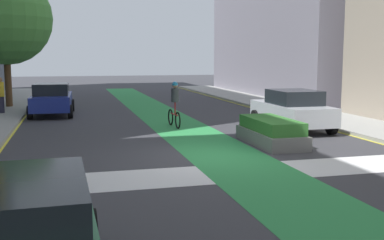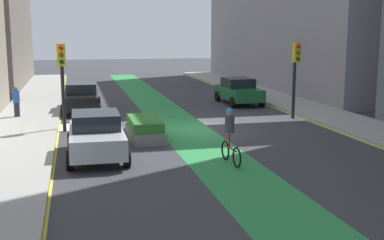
{
  "view_description": "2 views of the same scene",
  "coord_description": "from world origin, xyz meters",
  "px_view_note": "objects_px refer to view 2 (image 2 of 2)",
  "views": [
    {
      "loc": [
        -3.85,
        -12.64,
        2.83
      ],
      "look_at": [
        -0.17,
        1.44,
        0.87
      ],
      "focal_mm": 43.79,
      "sensor_mm": 36.0,
      "label": 1
    },
    {
      "loc": [
        5.2,
        21.27,
        4.34
      ],
      "look_at": [
        0.66,
        2.09,
        0.85
      ],
      "focal_mm": 46.72,
      "sensor_mm": 36.0,
      "label": 2
    }
  ],
  "objects_px": {
    "traffic_signal_near_left": "(296,66)",
    "car_green_left_near": "(239,91)",
    "car_black_right_near": "(82,97)",
    "median_planter": "(145,129)",
    "pedestrian_sidewalk_right_a": "(16,101)",
    "cyclist_in_lane": "(230,135)",
    "car_silver_right_far": "(96,135)",
    "traffic_signal_near_right": "(62,70)"
  },
  "relations": [
    {
      "from": "traffic_signal_near_left",
      "to": "median_planter",
      "type": "distance_m",
      "value": 8.84
    },
    {
      "from": "traffic_signal_near_left",
      "to": "car_green_left_near",
      "type": "height_order",
      "value": "traffic_signal_near_left"
    },
    {
      "from": "car_silver_right_far",
      "to": "cyclist_in_lane",
      "type": "distance_m",
      "value": 4.67
    },
    {
      "from": "pedestrian_sidewalk_right_a",
      "to": "median_planter",
      "type": "height_order",
      "value": "pedestrian_sidewalk_right_a"
    },
    {
      "from": "car_black_right_near",
      "to": "cyclist_in_lane",
      "type": "height_order",
      "value": "cyclist_in_lane"
    },
    {
      "from": "traffic_signal_near_right",
      "to": "traffic_signal_near_left",
      "type": "distance_m",
      "value": 11.26
    },
    {
      "from": "pedestrian_sidewalk_right_a",
      "to": "median_planter",
      "type": "xyz_separation_m",
      "value": [
        -5.59,
        6.04,
        -0.51
      ]
    },
    {
      "from": "traffic_signal_near_left",
      "to": "car_silver_right_far",
      "type": "relative_size",
      "value": 0.9
    },
    {
      "from": "cyclist_in_lane",
      "to": "car_black_right_near",
      "type": "bearing_deg",
      "value": -69.46
    },
    {
      "from": "traffic_signal_near_left",
      "to": "car_silver_right_far",
      "type": "height_order",
      "value": "traffic_signal_near_left"
    },
    {
      "from": "cyclist_in_lane",
      "to": "median_planter",
      "type": "xyz_separation_m",
      "value": [
        2.23,
        -4.49,
        -0.57
      ]
    },
    {
      "from": "cyclist_in_lane",
      "to": "pedestrian_sidewalk_right_a",
      "type": "height_order",
      "value": "cyclist_in_lane"
    },
    {
      "from": "traffic_signal_near_right",
      "to": "cyclist_in_lane",
      "type": "bearing_deg",
      "value": 129.12
    },
    {
      "from": "traffic_signal_near_right",
      "to": "pedestrian_sidewalk_right_a",
      "type": "height_order",
      "value": "traffic_signal_near_right"
    },
    {
      "from": "traffic_signal_near_left",
      "to": "cyclist_in_lane",
      "type": "bearing_deg",
      "value": 52.46
    },
    {
      "from": "traffic_signal_near_left",
      "to": "cyclist_in_lane",
      "type": "height_order",
      "value": "traffic_signal_near_left"
    },
    {
      "from": "pedestrian_sidewalk_right_a",
      "to": "traffic_signal_near_left",
      "type": "bearing_deg",
      "value": 167.47
    },
    {
      "from": "car_black_right_near",
      "to": "cyclist_in_lane",
      "type": "relative_size",
      "value": 2.31
    },
    {
      "from": "car_silver_right_far",
      "to": "car_green_left_near",
      "type": "bearing_deg",
      "value": -128.37
    },
    {
      "from": "car_black_right_near",
      "to": "median_planter",
      "type": "height_order",
      "value": "car_black_right_near"
    },
    {
      "from": "car_black_right_near",
      "to": "pedestrian_sidewalk_right_a",
      "type": "relative_size",
      "value": 2.81
    },
    {
      "from": "car_green_left_near",
      "to": "pedestrian_sidewalk_right_a",
      "type": "bearing_deg",
      "value": 12.22
    },
    {
      "from": "pedestrian_sidewalk_right_a",
      "to": "traffic_signal_near_right",
      "type": "bearing_deg",
      "value": 121.78
    },
    {
      "from": "car_green_left_near",
      "to": "cyclist_in_lane",
      "type": "distance_m",
      "value": 14.07
    },
    {
      "from": "cyclist_in_lane",
      "to": "traffic_signal_near_left",
      "type": "bearing_deg",
      "value": -127.54
    },
    {
      "from": "median_planter",
      "to": "traffic_signal_near_right",
      "type": "bearing_deg",
      "value": -34.61
    },
    {
      "from": "traffic_signal_near_left",
      "to": "car_green_left_near",
      "type": "bearing_deg",
      "value": -79.95
    },
    {
      "from": "traffic_signal_near_right",
      "to": "car_silver_right_far",
      "type": "height_order",
      "value": "traffic_signal_near_right"
    },
    {
      "from": "traffic_signal_near_left",
      "to": "pedestrian_sidewalk_right_a",
      "type": "height_order",
      "value": "traffic_signal_near_left"
    },
    {
      "from": "traffic_signal_near_left",
      "to": "median_planter",
      "type": "bearing_deg",
      "value": 20.68
    },
    {
      "from": "car_black_right_near",
      "to": "traffic_signal_near_left",
      "type": "bearing_deg",
      "value": 155.18
    },
    {
      "from": "car_green_left_near",
      "to": "median_planter",
      "type": "bearing_deg",
      "value": 51.47
    },
    {
      "from": "traffic_signal_near_right",
      "to": "cyclist_in_lane",
      "type": "relative_size",
      "value": 2.07
    },
    {
      "from": "traffic_signal_near_left",
      "to": "car_black_right_near",
      "type": "distance_m",
      "value": 11.59
    },
    {
      "from": "median_planter",
      "to": "pedestrian_sidewalk_right_a",
      "type": "bearing_deg",
      "value": -47.18
    },
    {
      "from": "car_silver_right_far",
      "to": "car_black_right_near",
      "type": "distance_m",
      "value": 10.49
    },
    {
      "from": "car_green_left_near",
      "to": "median_planter",
      "type": "distance_m",
      "value": 11.2
    },
    {
      "from": "traffic_signal_near_right",
      "to": "car_black_right_near",
      "type": "relative_size",
      "value": 0.9
    },
    {
      "from": "traffic_signal_near_left",
      "to": "car_green_left_near",
      "type": "relative_size",
      "value": 0.9
    },
    {
      "from": "cyclist_in_lane",
      "to": "median_planter",
      "type": "height_order",
      "value": "cyclist_in_lane"
    },
    {
      "from": "traffic_signal_near_right",
      "to": "car_black_right_near",
      "type": "bearing_deg",
      "value": -98.71
    },
    {
      "from": "traffic_signal_near_left",
      "to": "pedestrian_sidewalk_right_a",
      "type": "xyz_separation_m",
      "value": [
        13.59,
        -3.02,
        -1.77
      ]
    }
  ]
}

